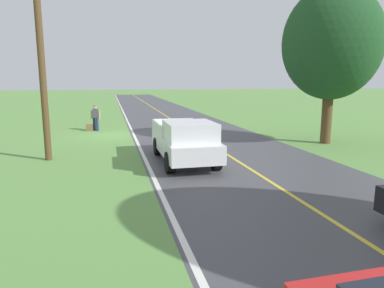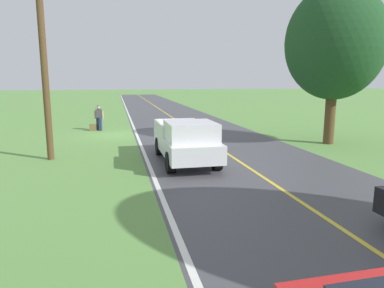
% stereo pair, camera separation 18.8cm
% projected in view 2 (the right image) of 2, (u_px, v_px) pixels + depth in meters
% --- Properties ---
extents(ground_plane, '(200.00, 200.00, 0.00)m').
position_uv_depth(ground_plane, '(117.00, 135.00, 22.05)').
color(ground_plane, '#609347').
extents(road_surface, '(7.99, 120.00, 0.00)m').
position_uv_depth(road_surface, '(195.00, 132.00, 23.11)').
color(road_surface, '#47474C').
rests_on(road_surface, ground).
extents(lane_edge_line, '(0.16, 117.60, 0.00)m').
position_uv_depth(lane_edge_line, '(137.00, 134.00, 22.31)').
color(lane_edge_line, silver).
rests_on(lane_edge_line, ground).
extents(lane_centre_line, '(0.14, 117.60, 0.00)m').
position_uv_depth(lane_centre_line, '(195.00, 132.00, 23.11)').
color(lane_centre_line, gold).
rests_on(lane_centre_line, ground).
extents(hitchhiker_walking, '(0.62, 0.52, 1.75)m').
position_uv_depth(hitchhiker_walking, '(99.00, 116.00, 23.89)').
color(hitchhiker_walking, navy).
rests_on(hitchhiker_walking, ground).
extents(suitcase_carried, '(0.47, 0.23, 0.45)m').
position_uv_depth(suitcase_carried, '(93.00, 127.00, 23.88)').
color(suitcase_carried, brown).
rests_on(suitcase_carried, ground).
extents(pickup_truck_passing, '(2.12, 5.41, 1.82)m').
position_uv_depth(pickup_truck_passing, '(186.00, 140.00, 14.53)').
color(pickup_truck_passing, silver).
rests_on(pickup_truck_passing, ground).
extents(tree_far_side_near, '(5.10, 5.10, 8.24)m').
position_uv_depth(tree_far_side_near, '(335.00, 43.00, 18.20)').
color(tree_far_side_near, brown).
rests_on(tree_far_side_near, ground).
extents(utility_pole_roadside, '(0.28, 0.28, 7.03)m').
position_uv_depth(utility_pole_roadside, '(45.00, 77.00, 14.72)').
color(utility_pole_roadside, brown).
rests_on(utility_pole_roadside, ground).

